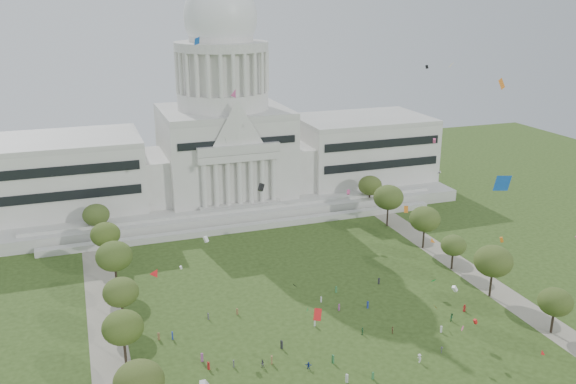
{
  "coord_description": "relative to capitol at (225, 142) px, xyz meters",
  "views": [
    {
      "loc": [
        -49.68,
        -95.9,
        71.86
      ],
      "look_at": [
        0.0,
        45.0,
        24.0
      ],
      "focal_mm": 38.0,
      "sensor_mm": 36.0,
      "label": 1
    }
  ],
  "objects": [
    {
      "name": "ground",
      "position": [
        0.0,
        -113.59,
        -22.3
      ],
      "size": [
        400.0,
        400.0,
        0.0
      ],
      "primitive_type": "plane",
      "color": "#2D4217",
      "rests_on": "ground"
    },
    {
      "name": "capitol",
      "position": [
        0.0,
        0.0,
        0.0
      ],
      "size": [
        160.0,
        64.5,
        91.3
      ],
      "color": "#B8B6AD",
      "rests_on": "ground"
    },
    {
      "name": "path_left",
      "position": [
        -48.0,
        -83.59,
        -22.28
      ],
      "size": [
        8.0,
        160.0,
        0.04
      ],
      "primitive_type": "cube",
      "color": "gray",
      "rests_on": "ground"
    },
    {
      "name": "path_right",
      "position": [
        48.0,
        -83.59,
        -22.28
      ],
      "size": [
        8.0,
        160.0,
        0.04
      ],
      "primitive_type": "cube",
      "color": "gray",
      "rests_on": "ground"
    },
    {
      "name": "row_tree_l_1",
      "position": [
        -44.07,
        -116.55,
        -13.34
      ],
      "size": [
        8.86,
        8.86,
        12.59
      ],
      "color": "black",
      "rests_on": "ground"
    },
    {
      "name": "row_tree_r_1",
      "position": [
        46.22,
        -115.34,
        -14.64
      ],
      "size": [
        7.58,
        7.58,
        10.78
      ],
      "color": "black",
      "rests_on": "ground"
    },
    {
      "name": "row_tree_l_2",
      "position": [
        -45.04,
        -96.29,
        -13.79
      ],
      "size": [
        8.42,
        8.42,
        11.97
      ],
      "color": "black",
      "rests_on": "ground"
    },
    {
      "name": "row_tree_r_2",
      "position": [
        44.17,
        -96.15,
        -12.64
      ],
      "size": [
        9.55,
        9.55,
        13.58
      ],
      "color": "black",
      "rests_on": "ground"
    },
    {
      "name": "row_tree_l_3",
      "position": [
        -44.09,
        -79.67,
        -14.09
      ],
      "size": [
        8.12,
        8.12,
        11.55
      ],
      "color": "black",
      "rests_on": "ground"
    },
    {
      "name": "row_tree_r_3",
      "position": [
        44.4,
        -79.1,
        -15.21
      ],
      "size": [
        7.01,
        7.01,
        9.98
      ],
      "color": "black",
      "rests_on": "ground"
    },
    {
      "name": "row_tree_l_4",
      "position": [
        -44.08,
        -61.17,
        -12.9
      ],
      "size": [
        9.29,
        9.29,
        13.21
      ],
      "color": "black",
      "rests_on": "ground"
    },
    {
      "name": "row_tree_r_4",
      "position": [
        44.76,
        -63.55,
        -13.01
      ],
      "size": [
        9.19,
        9.19,
        13.06
      ],
      "color": "black",
      "rests_on": "ground"
    },
    {
      "name": "row_tree_l_5",
      "position": [
        -45.22,
        -42.58,
        -13.88
      ],
      "size": [
        8.33,
        8.33,
        11.85
      ],
      "color": "black",
      "rests_on": "ground"
    },
    {
      "name": "row_tree_r_5",
      "position": [
        43.49,
        -43.4,
        -12.37
      ],
      "size": [
        9.82,
        9.82,
        13.96
      ],
      "color": "black",
      "rests_on": "ground"
    },
    {
      "name": "row_tree_l_6",
      "position": [
        -46.87,
        -24.45,
        -14.02
      ],
      "size": [
        8.19,
        8.19,
        11.64
      ],
      "color": "black",
      "rests_on": "ground"
    },
    {
      "name": "row_tree_r_6",
      "position": [
        45.96,
        -25.46,
        -13.79
      ],
      "size": [
        8.42,
        8.42,
        11.97
      ],
      "color": "black",
      "rests_on": "ground"
    },
    {
      "name": "person_0",
      "position": [
        33.52,
        -100.69,
        -21.38
      ],
      "size": [
        1.07,
        0.96,
        1.83
      ],
      "primitive_type": "imported",
      "rotation": [
        0.0,
        0.0,
        5.75
      ],
      "color": "#B21E1E",
      "rests_on": "ground"
    },
    {
      "name": "person_2",
      "position": [
        28.12,
        -103.52,
        -21.31
      ],
      "size": [
        1.1,
        1.09,
        1.97
      ],
      "primitive_type": "imported",
      "rotation": [
        0.0,
        0.0,
        0.78
      ],
      "color": "#33723F",
      "rests_on": "ground"
    },
    {
      "name": "person_3",
      "position": [
        12.08,
        -115.76,
        -21.31
      ],
      "size": [
        0.68,
        1.28,
        1.96
      ],
      "primitive_type": "imported",
      "rotation": [
        0.0,
        0.0,
        4.69
      ],
      "color": "silver",
      "rests_on": "ground"
    },
    {
      "name": "person_4",
      "position": [
        5.81,
        -102.04,
        -21.38
      ],
      "size": [
        0.73,
        1.15,
        1.84
      ],
      "primitive_type": "imported",
      "rotation": [
        0.0,
        0.0,
        4.57
      ],
      "color": "#33723F",
      "rests_on": "ground"
    },
    {
      "name": "person_5",
      "position": [
        -10.31,
        -110.31,
        -21.52
      ],
      "size": [
        1.54,
        1.14,
        1.55
      ],
      "primitive_type": "imported",
      "rotation": [
        0.0,
        0.0,
        2.68
      ],
      "color": "navy",
      "rests_on": "ground"
    },
    {
      "name": "person_8",
      "position": [
        -18.97,
        -106.63,
        -21.43
      ],
      "size": [
        0.92,
        0.66,
        1.73
      ],
      "primitive_type": "imported",
      "rotation": [
        0.0,
        0.0,
        2.97
      ],
      "color": "#4C4C51",
      "rests_on": "ground"
    },
    {
      "name": "person_9",
      "position": [
        18.39,
        -114.31,
        -21.54
      ],
      "size": [
        0.89,
        1.09,
        1.51
      ],
      "primitive_type": "imported",
      "rotation": [
        0.0,
        0.0,
        1.1
      ],
      "color": "#4C4C51",
      "rests_on": "ground"
    },
    {
      "name": "person_10",
      "position": [
        12.44,
        -103.77,
        -21.44
      ],
      "size": [
        0.9,
        1.14,
        1.72
      ],
      "primitive_type": "imported",
      "rotation": [
        0.0,
        0.0,
        1.17
      ],
      "color": "olive",
      "rests_on": "ground"
    },
    {
      "name": "distant_crowd",
      "position": [
        -13.18,
        -100.53,
        -21.42
      ],
      "size": [
        65.47,
        40.72,
        1.94
      ],
      "color": "navy",
      "rests_on": "ground"
    },
    {
      "name": "kite_swarm",
      "position": [
        2.9,
        -110.9,
        6.06
      ],
      "size": [
        81.44,
        104.85,
        61.22
      ],
      "color": "black",
      "rests_on": "ground"
    }
  ]
}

